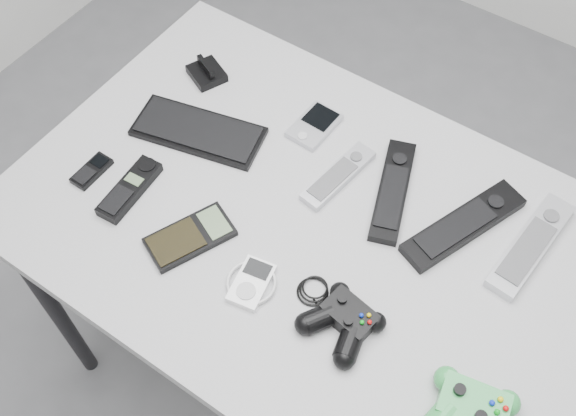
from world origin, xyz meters
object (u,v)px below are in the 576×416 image
Objects in this scene: pda_keyboard at (198,131)px; remote_silver_b at (531,245)px; mp3_player at (251,283)px; controller_green at (470,415)px; calculator at (190,237)px; controller_black at (344,320)px; remote_black_b at (464,224)px; pda at (314,125)px; remote_silver_a at (338,175)px; remote_black_a at (393,190)px; desk at (319,247)px; mobile_phone at (92,171)px; cordless_handset at (130,189)px.

remote_silver_b is at bearing -2.92° from pda_keyboard.
mp3_player is 0.42m from controller_green.
controller_black is at bearing 26.26° from calculator.
remote_black_b is 0.41m from mp3_player.
pda is 0.69× the size of controller_green.
pda_keyboard is 0.51m from controller_black.
remote_black_a reaches higher than remote_silver_a.
pda reaches higher than desk.
remote_silver_a reaches higher than calculator.
desk is at bearing 143.51° from controller_black.
pda is 0.36m from calculator.
pda_keyboard is 1.13× the size of remote_black_a.
pda and mp3_player have the same top height.
remote_black_b is 1.23× the size of controller_black.
controller_green is (0.53, -0.37, 0.02)m from pda.
controller_black is (0.14, -0.14, 0.09)m from desk.
pda is 0.65m from controller_green.
pda is 0.46× the size of remote_silver_b.
remote_black_a is at bearing 73.23° from calculator.
remote_black_a is at bearing 60.16° from mp3_player.
mobile_phone is at bearing -161.80° from desk.
remote_black_a is (0.07, 0.15, 0.08)m from desk.
desk is 10.65× the size of pda.
desk is at bearing -147.11° from remote_silver_b.
desk is at bearing -51.79° from pda.
mp3_player is at bearing -71.56° from pda.
pda is 0.37m from remote_black_b.
controller_green is at bearing -6.87° from cordless_handset.
remote_black_a is at bearing -167.60° from remote_silver_b.
remote_black_b reaches higher than calculator.
desk is at bearing 17.16° from cordless_handset.
remote_silver_b is (0.49, -0.02, 0.00)m from pda.
mobile_phone is at bearing -139.14° from remote_silver_a.
remote_silver_b is (0.12, 0.03, -0.00)m from remote_black_b.
desk is 0.28m from remote_black_b.
remote_silver_b is at bearing -12.17° from remote_black_a.
remote_black_a is at bearing 29.52° from cordless_handset.
remote_black_b is at bearing 24.36° from mobile_phone.
pda_keyboard is 1.25× the size of controller_black.
pda_keyboard reaches higher than mobile_phone.
calculator is (-0.15, -0.27, -0.00)m from remote_silver_a.
remote_black_b is (0.15, 0.01, 0.00)m from remote_black_a.
mobile_phone is at bearing -128.78° from pda.
pda is at bearing 139.05° from controller_black.
remote_silver_a is at bearing 133.10° from controller_black.
remote_black_a is at bearing 112.50° from controller_black.
calculator is (0.16, -0.02, -0.00)m from cordless_handset.
remote_black_b reaches higher than mobile_phone.
desk is at bearing -124.19° from remote_black_b.
remote_black_b is 1.65× the size of calculator.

